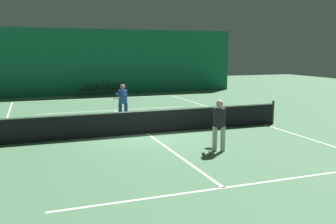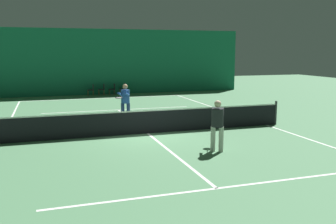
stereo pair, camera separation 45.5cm
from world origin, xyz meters
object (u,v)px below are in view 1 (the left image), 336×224
object	(u,v)px
player_near	(219,121)
courtside_chair_0	(85,89)
tennis_net	(147,121)
player_far	(123,100)
courtside_chair_1	(96,89)
courtside_chair_2	(107,89)
courtside_chair_3	(117,88)

from	to	relation	value
player_near	courtside_chair_0	world-z (taller)	player_near
tennis_net	player_far	size ratio (longest dim) A/B	6.84
tennis_net	courtside_chair_1	world-z (taller)	tennis_net
player_far	courtside_chair_1	world-z (taller)	player_far
player_near	courtside_chair_2	world-z (taller)	player_near
tennis_net	courtside_chair_2	xyz separation A→B (m)	(1.00, 13.79, -0.03)
tennis_net	courtside_chair_3	distance (m)	13.91
player_far	courtside_chair_2	distance (m)	10.98
courtside_chair_0	courtside_chair_1	xyz separation A→B (m)	(0.79, 0.00, 0.00)
player_near	player_far	distance (m)	6.45
player_far	courtside_chair_1	bearing A→B (deg)	-154.99
tennis_net	courtside_chair_1	distance (m)	13.79
tennis_net	courtside_chair_3	world-z (taller)	tennis_net
courtside_chair_1	tennis_net	bearing A→B (deg)	-0.85
player_far	courtside_chair_0	distance (m)	10.91
courtside_chair_1	courtside_chair_2	distance (m)	0.79
tennis_net	courtside_chair_0	distance (m)	13.80
courtside_chair_0	courtside_chair_2	world-z (taller)	same
tennis_net	player_near	distance (m)	3.64
courtside_chair_0	courtside_chair_2	size ratio (longest dim) A/B	1.00
tennis_net	courtside_chair_3	bearing A→B (deg)	82.58
tennis_net	player_near	size ratio (longest dim) A/B	7.05
tennis_net	courtside_chair_0	world-z (taller)	tennis_net
player_near	courtside_chair_1	distance (m)	17.14
tennis_net	player_far	bearing A→B (deg)	96.04
player_far	courtside_chair_2	size ratio (longest dim) A/B	2.09
courtside_chair_0	tennis_net	bearing A→B (deg)	2.45
tennis_net	courtside_chair_3	xyz separation A→B (m)	(1.79, 13.79, -0.03)
tennis_net	courtside_chair_2	distance (m)	13.83
courtside_chair_1	courtside_chair_0	bearing A→B (deg)	-90.00
courtside_chair_3	player_far	bearing A→B (deg)	-10.92
courtside_chair_3	courtside_chair_2	bearing A→B (deg)	-90.00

